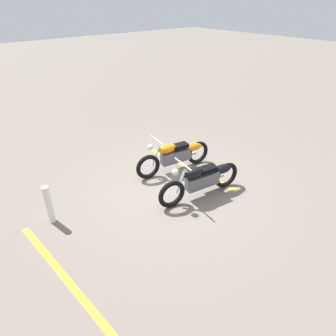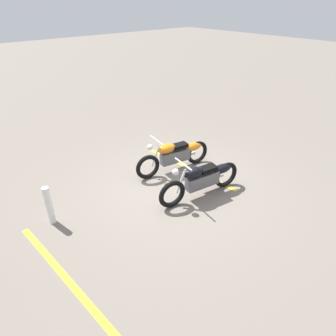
% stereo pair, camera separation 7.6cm
% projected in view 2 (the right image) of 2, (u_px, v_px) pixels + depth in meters
% --- Properties ---
extents(ground_plane, '(60.00, 60.00, 0.00)m').
position_uv_depth(ground_plane, '(178.00, 186.00, 7.47)').
color(ground_plane, slate).
extents(motorcycle_bright_foreground, '(2.22, 0.66, 1.04)m').
position_uv_depth(motorcycle_bright_foreground, '(175.00, 155.00, 7.93)').
color(motorcycle_bright_foreground, black).
rests_on(motorcycle_bright_foreground, ground).
extents(motorcycle_dark_foreground, '(2.22, 0.66, 1.04)m').
position_uv_depth(motorcycle_dark_foreground, '(203.00, 179.00, 6.90)').
color(motorcycle_dark_foreground, black).
rests_on(motorcycle_dark_foreground, ground).
extents(bollard_post, '(0.14, 0.14, 0.87)m').
position_uv_depth(bollard_post, '(49.00, 206.00, 6.07)').
color(bollard_post, white).
rests_on(bollard_post, ground).
extents(parking_stripe_near, '(0.34, 3.20, 0.01)m').
position_uv_depth(parking_stripe_near, '(188.00, 167.00, 8.26)').
color(parking_stripe_near, yellow).
rests_on(parking_stripe_near, ground).
extents(parking_stripe_mid, '(0.34, 3.20, 0.01)m').
position_uv_depth(parking_stripe_mid, '(63.00, 275.00, 5.09)').
color(parking_stripe_mid, yellow).
rests_on(parking_stripe_mid, ground).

